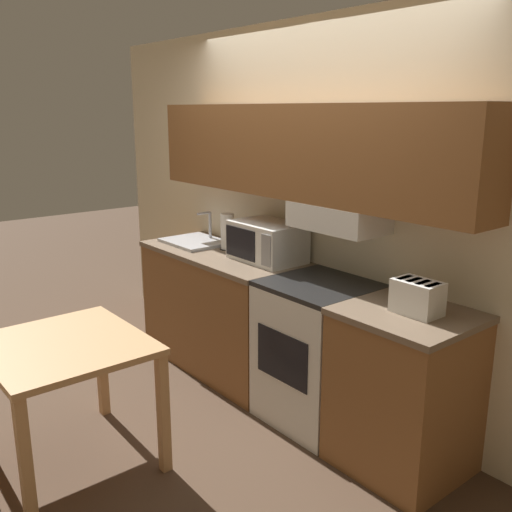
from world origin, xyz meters
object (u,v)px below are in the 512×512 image
toaster (417,297)px  sink_basin (195,241)px  stove_range (318,352)px  paper_towel_roll (227,232)px  microwave (267,242)px  dining_table (66,362)px

toaster → sink_basin: (-2.10, -0.01, -0.07)m
stove_range → paper_towel_roll: 1.23m
stove_range → sink_basin: size_ratio=1.83×
toaster → paper_towel_roll: (-1.78, 0.08, 0.05)m
microwave → toaster: bearing=-4.0°
stove_range → toaster: 0.89m
sink_basin → paper_towel_roll: paper_towel_roll is taller
toaster → paper_towel_roll: 1.78m
microwave → dining_table: (0.10, -1.52, -0.44)m
sink_basin → dining_table: sink_basin is taller
sink_basin → toaster: bearing=0.2°
paper_towel_roll → dining_table: (0.54, -1.51, -0.44)m
microwave → paper_towel_roll: (-0.45, -0.02, -0.00)m
microwave → toaster: (1.33, -0.09, -0.05)m
microwave → toaster: 1.33m
stove_range → microwave: 0.87m
sink_basin → stove_range: bearing=-0.0°
stove_range → sink_basin: sink_basin is taller
paper_towel_roll → toaster: bearing=-2.5°
stove_range → dining_table: (-0.53, -1.42, 0.16)m
stove_range → sink_basin: 1.48m
stove_range → paper_towel_roll: bearing=175.6°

